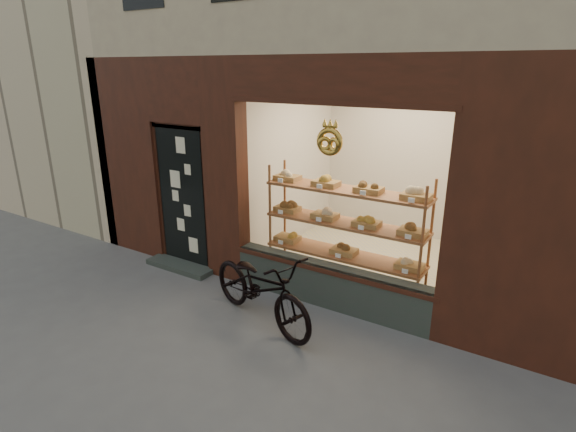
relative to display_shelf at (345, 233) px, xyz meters
The scene contains 4 objects.
ground 2.73m from the display_shelf, 100.01° to the right, with size 90.00×90.00×0.00m, color #4F4F4F.
neighbor_left 11.09m from the display_shelf, 163.64° to the left, with size 12.00×7.00×9.00m, color #C8B392.
display_shelf is the anchor object (origin of this frame).
bicycle 1.39m from the display_shelf, 112.17° to the right, with size 0.62×1.77×0.93m, color black.
Camera 1 is at (2.77, -2.60, 2.97)m, focal length 28.00 mm.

